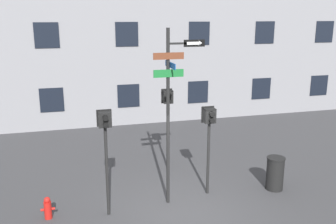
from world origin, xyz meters
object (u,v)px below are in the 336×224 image
at_px(pedestrian_signal_across, 168,107).
at_px(pedestrian_signal_left, 105,135).
at_px(trash_bin, 275,173).
at_px(pedestrian_signal_right, 209,127).
at_px(fire_hydrant, 48,208).
at_px(street_sign_pole, 171,103).

bearing_deg(pedestrian_signal_across, pedestrian_signal_left, -132.12).
bearing_deg(trash_bin, pedestrian_signal_right, 172.78).
bearing_deg(trash_bin, fire_hydrant, 179.95).
relative_size(pedestrian_signal_right, trash_bin, 2.58).
bearing_deg(fire_hydrant, trash_bin, -0.05).
relative_size(pedestrian_signal_left, pedestrian_signal_right, 1.08).
xyz_separation_m(street_sign_pole, pedestrian_signal_right, (1.18, 0.23, -0.80)).
relative_size(street_sign_pole, pedestrian_signal_across, 1.74).
height_order(street_sign_pole, pedestrian_signal_left, street_sign_pole).
height_order(fire_hydrant, trash_bin, trash_bin).
bearing_deg(pedestrian_signal_left, street_sign_pole, 7.40).
relative_size(street_sign_pole, pedestrian_signal_right, 1.84).
xyz_separation_m(street_sign_pole, fire_hydrant, (-3.25, -0.02, -2.54)).
bearing_deg(pedestrian_signal_left, pedestrian_signal_across, 47.88).
distance_m(street_sign_pole, pedestrian_signal_left, 1.87).
height_order(pedestrian_signal_across, fire_hydrant, pedestrian_signal_across).
bearing_deg(pedestrian_signal_right, fire_hydrant, -176.75).
height_order(pedestrian_signal_left, pedestrian_signal_across, pedestrian_signal_left).
distance_m(pedestrian_signal_across, fire_hydrant, 4.81).
xyz_separation_m(fire_hydrant, trash_bin, (6.45, -0.01, 0.22)).
bearing_deg(trash_bin, pedestrian_signal_across, 139.08).
height_order(pedestrian_signal_right, trash_bin, pedestrian_signal_right).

